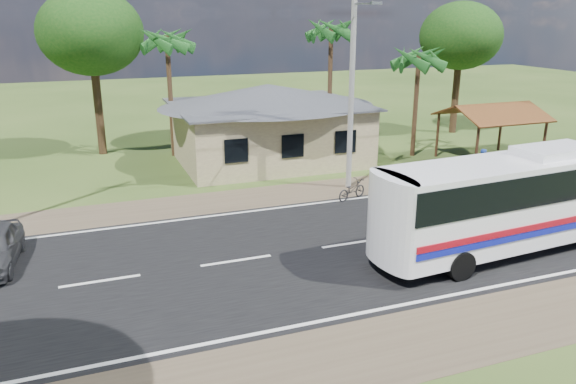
{
  "coord_description": "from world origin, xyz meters",
  "views": [
    {
      "loc": [
        -9.0,
        -17.29,
        8.19
      ],
      "look_at": [
        -2.22,
        1.0,
        1.97
      ],
      "focal_mm": 35.0,
      "sensor_mm": 36.0,
      "label": 1
    }
  ],
  "objects_px": {
    "coach_bus": "(530,192)",
    "person": "(481,166)",
    "motorcycle": "(352,190)",
    "waiting_shed": "(492,114)"
  },
  "relations": [
    {
      "from": "coach_bus",
      "to": "person",
      "type": "xyz_separation_m",
      "value": [
        3.94,
        7.42,
        -1.24
      ]
    },
    {
      "from": "person",
      "to": "coach_bus",
      "type": "bearing_deg",
      "value": 55.03
    },
    {
      "from": "coach_bus",
      "to": "person",
      "type": "distance_m",
      "value": 8.49
    },
    {
      "from": "motorcycle",
      "to": "waiting_shed",
      "type": "bearing_deg",
      "value": -93.79
    },
    {
      "from": "waiting_shed",
      "to": "motorcycle",
      "type": "bearing_deg",
      "value": -160.62
    },
    {
      "from": "motorcycle",
      "to": "person",
      "type": "relative_size",
      "value": 1.0
    },
    {
      "from": "waiting_shed",
      "to": "coach_bus",
      "type": "relative_size",
      "value": 0.43
    },
    {
      "from": "motorcycle",
      "to": "person",
      "type": "height_order",
      "value": "person"
    },
    {
      "from": "person",
      "to": "waiting_shed",
      "type": "bearing_deg",
      "value": -140.33
    },
    {
      "from": "motorcycle",
      "to": "person",
      "type": "bearing_deg",
      "value": -111.33
    }
  ]
}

